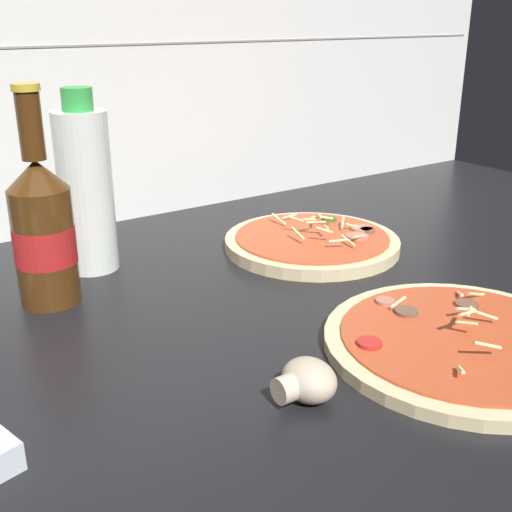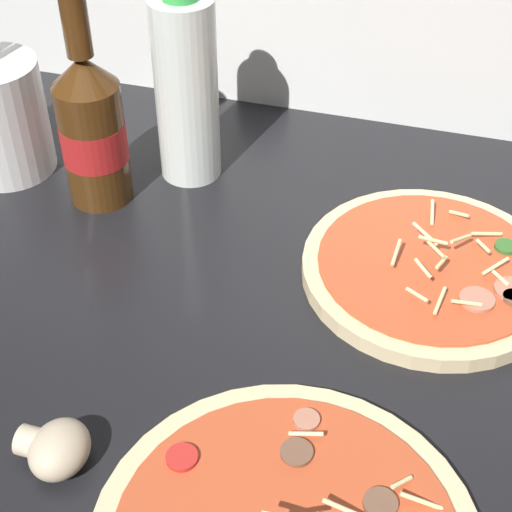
% 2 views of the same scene
% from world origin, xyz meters
% --- Properties ---
extents(counter_slab, '(1.60, 0.90, 0.03)m').
position_xyz_m(counter_slab, '(0.00, 0.00, 0.01)').
color(counter_slab, black).
rests_on(counter_slab, ground).
extents(tile_backsplash, '(1.60, 0.01, 0.60)m').
position_xyz_m(tile_backsplash, '(0.00, 0.45, 0.30)').
color(tile_backsplash, white).
rests_on(tile_backsplash, ground).
extents(pizza_near, '(0.28, 0.28, 0.05)m').
position_xyz_m(pizza_near, '(0.08, -0.15, 0.03)').
color(pizza_near, beige).
rests_on(pizza_near, counter_slab).
extents(pizza_far, '(0.25, 0.25, 0.05)m').
position_xyz_m(pizza_far, '(0.15, 0.17, 0.03)').
color(pizza_far, beige).
rests_on(pizza_far, counter_slab).
extents(beer_bottle, '(0.07, 0.07, 0.25)m').
position_xyz_m(beer_bottle, '(-0.22, 0.20, 0.11)').
color(beer_bottle, '#47280F').
rests_on(beer_bottle, counter_slab).
extents(oil_bottle, '(0.07, 0.07, 0.24)m').
position_xyz_m(oil_bottle, '(-0.14, 0.28, 0.13)').
color(oil_bottle, silver).
rests_on(oil_bottle, counter_slab).
extents(mushroom_left, '(0.06, 0.05, 0.04)m').
position_xyz_m(mushroom_left, '(-0.10, -0.13, 0.04)').
color(mushroom_left, beige).
rests_on(mushroom_left, counter_slab).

